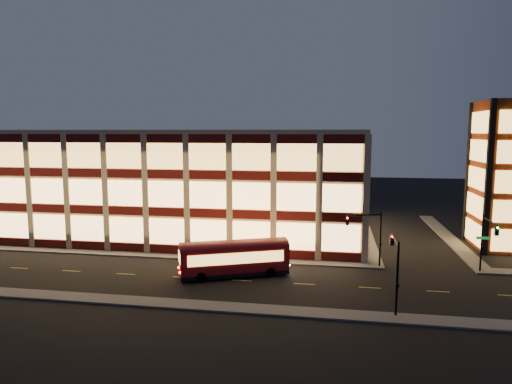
# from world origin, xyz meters

# --- Properties ---
(ground) EXTENTS (200.00, 200.00, 0.00)m
(ground) POSITION_xyz_m (0.00, 0.00, 0.00)
(ground) COLOR black
(ground) RESTS_ON ground
(sidewalk_office_south) EXTENTS (54.00, 2.00, 0.15)m
(sidewalk_office_south) POSITION_xyz_m (-3.00, 1.00, 0.07)
(sidewalk_office_south) COLOR #514F4C
(sidewalk_office_south) RESTS_ON ground
(sidewalk_office_east) EXTENTS (2.00, 30.00, 0.15)m
(sidewalk_office_east) POSITION_xyz_m (23.00, 17.00, 0.07)
(sidewalk_office_east) COLOR #514F4C
(sidewalk_office_east) RESTS_ON ground
(sidewalk_tower_west) EXTENTS (2.00, 30.00, 0.15)m
(sidewalk_tower_west) POSITION_xyz_m (34.00, 17.00, 0.07)
(sidewalk_tower_west) COLOR #514F4C
(sidewalk_tower_west) RESTS_ON ground
(sidewalk_near) EXTENTS (100.00, 2.00, 0.15)m
(sidewalk_near) POSITION_xyz_m (0.00, -13.00, 0.07)
(sidewalk_near) COLOR #514F4C
(sidewalk_near) RESTS_ON ground
(office_building) EXTENTS (50.45, 30.45, 14.50)m
(office_building) POSITION_xyz_m (-2.91, 16.91, 7.25)
(office_building) COLOR tan
(office_building) RESTS_ON ground
(traffic_signal_far) EXTENTS (3.79, 1.87, 6.00)m
(traffic_signal_far) POSITION_xyz_m (22.21, 0.24, 4.11)
(traffic_signal_far) COLOR black
(traffic_signal_far) RESTS_ON ground
(traffic_signal_right) EXTENTS (1.20, 4.37, 6.00)m
(traffic_signal_right) POSITION_xyz_m (33.50, -0.62, 4.10)
(traffic_signal_right) COLOR black
(traffic_signal_right) RESTS_ON ground
(traffic_signal_near) EXTENTS (0.32, 4.45, 6.00)m
(traffic_signal_near) POSITION_xyz_m (23.50, -11.03, 4.13)
(traffic_signal_near) COLOR black
(traffic_signal_near) RESTS_ON ground
(trolley_bus) EXTENTS (10.91, 6.64, 3.63)m
(trolley_bus) POSITION_xyz_m (8.92, -4.62, 2.01)
(trolley_bus) COLOR #91070A
(trolley_bus) RESTS_ON ground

